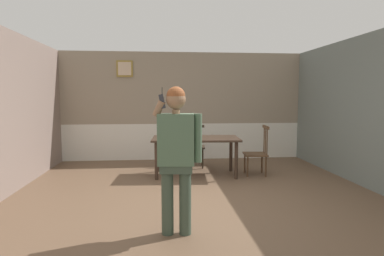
% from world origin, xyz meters
% --- Properties ---
extents(ground_plane, '(7.47, 7.47, 0.00)m').
position_xyz_m(ground_plane, '(0.00, 0.00, 0.00)').
color(ground_plane, brown).
extents(room_back_partition, '(6.18, 0.17, 2.72)m').
position_xyz_m(room_back_partition, '(-0.00, 3.40, 1.31)').
color(room_back_partition, gray).
rests_on(room_back_partition, ground_plane).
extents(dining_table, '(1.81, 0.99, 0.78)m').
position_xyz_m(dining_table, '(0.14, 1.62, 0.68)').
color(dining_table, '#38281E').
rests_on(dining_table, ground_plane).
extents(chair_near_window, '(0.52, 0.52, 0.95)m').
position_xyz_m(chair_near_window, '(0.19, 2.44, 0.48)').
color(chair_near_window, '#2D2319').
rests_on(chair_near_window, ground_plane).
extents(chair_by_doorway, '(0.50, 0.50, 1.02)m').
position_xyz_m(chair_by_doorway, '(1.40, 1.54, 0.47)').
color(chair_by_doorway, '#513823').
rests_on(chair_by_doorway, ground_plane).
extents(person_figure, '(0.58, 0.26, 1.73)m').
position_xyz_m(person_figure, '(-0.39, -1.20, 1.00)').
color(person_figure, '#3A493A').
rests_on(person_figure, ground_plane).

